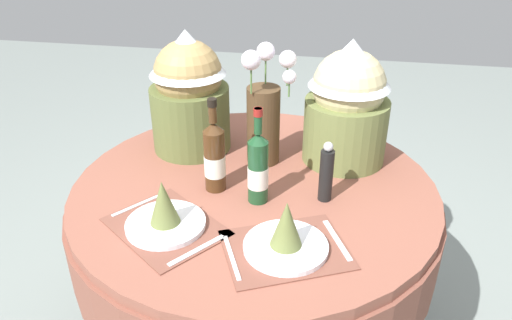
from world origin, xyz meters
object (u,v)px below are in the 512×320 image
place_setting_left (165,214)px  place_setting_right (286,236)px  wine_bottle_centre (214,156)px  pepper_mill (326,173)px  gift_tub_back_left (189,88)px  gift_tub_back_right (348,99)px  flower_vase (265,115)px  wine_bottle_right (258,168)px  dining_table (254,222)px

place_setting_left → place_setting_right: bearing=-6.3°
place_setting_left → wine_bottle_centre: size_ratio=1.32×
pepper_mill → gift_tub_back_left: bearing=152.1°
wine_bottle_centre → gift_tub_back_right: bearing=35.1°
flower_vase → pepper_mill: 0.34m
wine_bottle_right → dining_table: bearing=107.5°
place_setting_left → wine_bottle_right: bearing=38.6°
place_setting_right → wine_bottle_centre: 0.40m
dining_table → wine_bottle_centre: wine_bottle_centre is taller
pepper_mill → dining_table: bearing=169.3°
wine_bottle_right → gift_tub_back_right: size_ratio=0.71×
place_setting_right → gift_tub_back_left: gift_tub_back_left is taller
wine_bottle_right → pepper_mill: bearing=12.1°
wine_bottle_right → pepper_mill: size_ratio=1.55×
dining_table → wine_bottle_right: wine_bottle_right is taller
pepper_mill → place_setting_left: bearing=-152.3°
pepper_mill → gift_tub_back_right: (0.05, 0.29, 0.14)m
flower_vase → pepper_mill: bearing=-43.2°
place_setting_left → pepper_mill: size_ratio=2.06×
wine_bottle_right → place_setting_left: bearing=-141.4°
place_setting_right → dining_table: bearing=114.7°
place_setting_left → flower_vase: size_ratio=0.98×
place_setting_left → flower_vase: 0.53m
flower_vase → wine_bottle_right: size_ratio=1.35×
dining_table → wine_bottle_right: size_ratio=3.92×
flower_vase → gift_tub_back_right: (0.28, 0.07, 0.05)m
pepper_mill → gift_tub_back_left: size_ratio=0.45×
flower_vase → pepper_mill: flower_vase is taller
dining_table → wine_bottle_right: (0.03, -0.09, 0.28)m
place_setting_right → wine_bottle_centre: wine_bottle_centre is taller
place_setting_left → place_setting_right: same height
dining_table → place_setting_left: (-0.22, -0.29, 0.21)m
gift_tub_back_right → place_setting_left: bearing=-133.6°
place_setting_right → place_setting_left: bearing=173.7°
place_setting_left → flower_vase: (0.22, 0.46, 0.14)m
gift_tub_back_left → wine_bottle_centre: bearing=-59.5°
place_setting_left → gift_tub_back_right: 0.76m
dining_table → place_setting_left: 0.41m
wine_bottle_right → pepper_mill: 0.22m
wine_bottle_right → gift_tub_back_right: gift_tub_back_right is taller
place_setting_left → place_setting_right: 0.37m
flower_vase → wine_bottle_centre: 0.26m
flower_vase → gift_tub_back_right: 0.30m
dining_table → gift_tub_back_right: size_ratio=2.80×
flower_vase → wine_bottle_centre: bearing=-120.6°
wine_bottle_centre → gift_tub_back_left: gift_tub_back_left is taller
gift_tub_back_left → flower_vase: bearing=-11.3°
gift_tub_back_right → place_setting_right: bearing=-103.8°
gift_tub_back_right → gift_tub_back_left: bearing=-178.9°
place_setting_right → gift_tub_back_right: size_ratio=0.92×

